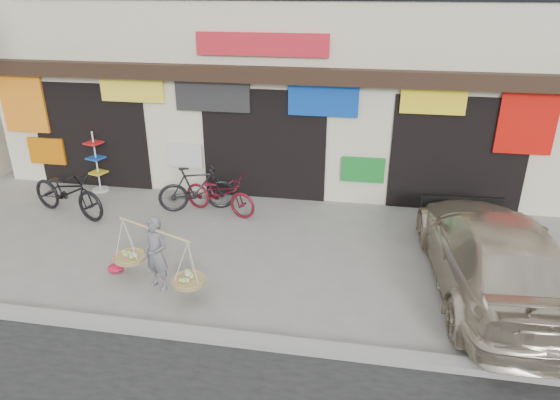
% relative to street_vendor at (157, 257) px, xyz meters
% --- Properties ---
extents(ground, '(70.00, 70.00, 0.00)m').
position_rel_street_vendor_xyz_m(ground, '(1.02, 0.80, -0.62)').
color(ground, gray).
rests_on(ground, ground).
extents(kerb, '(70.00, 0.25, 0.12)m').
position_rel_street_vendor_xyz_m(kerb, '(1.02, -1.20, -0.56)').
color(kerb, gray).
rests_on(kerb, ground).
extents(shophouse_block, '(14.00, 6.32, 7.00)m').
position_rel_street_vendor_xyz_m(shophouse_block, '(1.02, 7.22, 2.83)').
color(shophouse_block, beige).
rests_on(shophouse_block, ground).
extents(street_vendor, '(1.88, 1.12, 1.36)m').
position_rel_street_vendor_xyz_m(street_vendor, '(0.00, 0.00, 0.00)').
color(street_vendor, slate).
rests_on(street_vendor, ground).
extents(bike_0, '(2.30, 1.40, 1.14)m').
position_rel_street_vendor_xyz_m(bike_0, '(-3.21, 2.50, -0.05)').
color(bike_0, black).
rests_on(bike_0, ground).
extents(bike_1, '(1.88, 1.11, 1.09)m').
position_rel_street_vendor_xyz_m(bike_1, '(-0.37, 3.25, -0.07)').
color(bike_1, black).
rests_on(bike_1, ground).
extents(bike_2, '(1.96, 1.15, 0.97)m').
position_rel_street_vendor_xyz_m(bike_2, '(0.19, 3.19, -0.13)').
color(bike_2, maroon).
rests_on(bike_2, ground).
extents(suv, '(2.34, 5.09, 1.44)m').
position_rel_street_vendor_xyz_m(suv, '(5.71, 0.94, 0.10)').
color(suv, '#C1B39B').
rests_on(suv, ground).
extents(display_rack, '(0.46, 0.46, 1.57)m').
position_rel_street_vendor_xyz_m(display_rack, '(-3.26, 3.97, 0.02)').
color(display_rack, silver).
rests_on(display_rack, ground).
extents(red_bag, '(0.31, 0.25, 0.14)m').
position_rel_street_vendor_xyz_m(red_bag, '(-1.02, 0.35, -0.55)').
color(red_bag, red).
rests_on(red_bag, ground).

